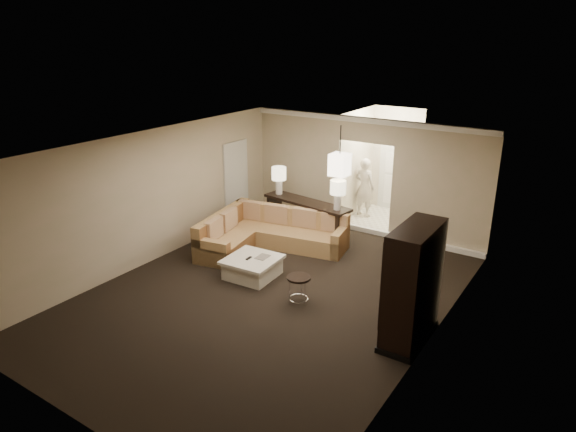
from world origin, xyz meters
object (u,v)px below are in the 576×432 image
Objects in this scene: coffee_table at (253,267)px; armoire at (412,287)px; person at (365,184)px; sectional_sofa at (267,234)px; console_table at (307,216)px; drink_table at (299,284)px.

coffee_table is 0.55× the size of armoire.
sectional_sofa is at bearing 81.49° from person.
console_table is at bearing 83.91° from person.
console_table is 1.35× the size of person.
sectional_sofa is 1.53× the size of armoire.
console_table reaches higher than sectional_sofa.
armoire reaches higher than sectional_sofa.
sectional_sofa is at bearing 138.19° from drink_table.
console_table is 4.63m from armoire.
console_table is 1.22× the size of armoire.
armoire reaches higher than coffee_table.
console_table is (0.40, 1.08, 0.19)m from sectional_sofa.
console_table is 3.26m from drink_table.
armoire is (3.64, -2.83, 0.39)m from console_table.
person is at bearing 102.25° from drink_table.
console_table is at bearing 142.16° from armoire.
coffee_table is (0.62, -1.35, -0.13)m from sectional_sofa.
drink_table is at bearing -179.40° from armoire.
coffee_table is 4.59m from person.
person reaches higher than sectional_sofa.
armoire is (4.04, -1.74, 0.59)m from sectional_sofa.
armoire is at bearing 129.75° from person.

